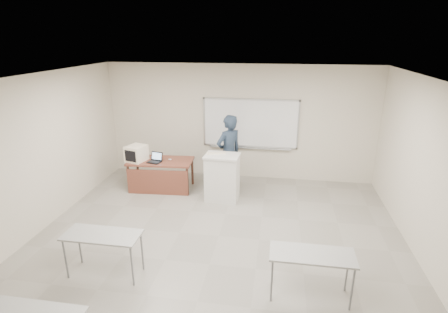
% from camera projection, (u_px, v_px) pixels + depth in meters
% --- Properties ---
extents(floor, '(7.00, 8.00, 0.01)m').
position_uv_depth(floor, '(210.00, 264.00, 5.89)').
color(floor, gray).
rests_on(floor, ground).
extents(whiteboard, '(2.48, 0.10, 1.31)m').
position_uv_depth(whiteboard, '(250.00, 124.00, 9.06)').
color(whiteboard, white).
rests_on(whiteboard, floor).
extents(student_desks, '(4.40, 2.20, 0.73)m').
position_uv_depth(student_desks, '(188.00, 285.00, 4.41)').
color(student_desks, gray).
rests_on(student_desks, floor).
extents(instructor_desk, '(1.56, 0.78, 0.75)m').
position_uv_depth(instructor_desk, '(159.00, 169.00, 8.54)').
color(instructor_desk, brown).
rests_on(instructor_desk, floor).
extents(podium, '(0.78, 0.57, 1.10)m').
position_uv_depth(podium, '(222.00, 177.00, 8.07)').
color(podium, white).
rests_on(podium, floor).
extents(crt_monitor, '(0.42, 0.47, 0.40)m').
position_uv_depth(crt_monitor, '(137.00, 153.00, 8.49)').
color(crt_monitor, '#F0E0C3').
rests_on(crt_monitor, instructor_desk).
extents(laptop, '(0.30, 0.28, 0.23)m').
position_uv_depth(laptop, '(155.00, 160.00, 8.47)').
color(laptop, black).
rests_on(laptop, instructor_desk).
extents(mouse, '(0.10, 0.08, 0.03)m').
position_uv_depth(mouse, '(170.00, 159.00, 8.59)').
color(mouse, '#ADAFB5').
rests_on(mouse, instructor_desk).
extents(keyboard, '(0.46, 0.27, 0.02)m').
position_uv_depth(keyboard, '(216.00, 153.00, 7.99)').
color(keyboard, '#F0E0C3').
rests_on(keyboard, podium).
extents(presenter, '(0.82, 0.82, 1.91)m').
position_uv_depth(presenter, '(229.00, 153.00, 8.45)').
color(presenter, black).
rests_on(presenter, floor).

